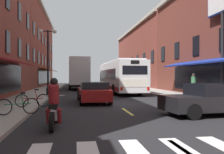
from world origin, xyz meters
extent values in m
cube|color=black|center=(0.00, 0.00, -0.05)|extent=(34.80, 80.00, 0.10)
cube|color=#DBCC4C|center=(0.00, -10.00, 0.00)|extent=(0.14, 2.40, 0.01)
cube|color=#DBCC4C|center=(0.00, -3.50, 0.00)|extent=(0.14, 2.40, 0.01)
cube|color=#DBCC4C|center=(0.00, 3.00, 0.00)|extent=(0.14, 2.40, 0.01)
cube|color=#DBCC4C|center=(0.00, 9.50, 0.00)|extent=(0.14, 2.40, 0.01)
cube|color=#DBCC4C|center=(0.00, 16.00, 0.00)|extent=(0.14, 2.40, 0.01)
cube|color=#DBCC4C|center=(0.00, 22.50, 0.00)|extent=(0.14, 2.40, 0.01)
cube|color=#DBCC4C|center=(0.00, 29.00, 0.00)|extent=(0.14, 2.40, 0.01)
cube|color=#DBCC4C|center=(0.00, 35.50, 0.00)|extent=(0.14, 2.40, 0.01)
cube|color=silver|center=(0.00, -10.00, 0.00)|extent=(0.50, 2.80, 0.01)
cube|color=#A39E93|center=(-5.90, 0.00, 0.07)|extent=(3.00, 80.00, 0.14)
cube|color=#A39E93|center=(5.90, 0.00, 0.07)|extent=(3.00, 80.00, 0.14)
cube|color=maroon|center=(-6.65, 0.00, 2.75)|extent=(1.38, 14.93, 0.44)
cube|color=black|center=(-7.36, 3.81, 4.20)|extent=(0.10, 1.00, 1.60)
cube|color=black|center=(-7.36, 7.62, 4.20)|extent=(0.10, 1.00, 1.60)
cube|color=black|center=(-7.36, 11.43, 4.20)|extent=(0.10, 1.00, 1.60)
cube|color=black|center=(-7.36, 7.62, 7.40)|extent=(0.10, 1.00, 1.60)
cube|color=black|center=(-7.36, 11.43, 7.40)|extent=(0.10, 1.00, 1.60)
cube|color=brown|center=(-11.40, 26.67, 6.20)|extent=(8.00, 26.57, 12.40)
cube|color=#B2AD9E|center=(-7.30, 26.67, 12.05)|extent=(0.44, 26.07, 0.40)
cube|color=black|center=(-7.36, 26.67, 1.55)|extent=(0.10, 16.00, 2.10)
cube|color=brown|center=(-6.65, 26.67, 2.75)|extent=(1.38, 14.93, 0.44)
cube|color=black|center=(-7.36, 15.24, 4.20)|extent=(0.10, 1.00, 1.60)
cube|color=black|center=(-7.36, 19.05, 4.20)|extent=(0.10, 1.00, 1.60)
cube|color=black|center=(-7.36, 22.86, 4.20)|extent=(0.10, 1.00, 1.60)
cube|color=black|center=(-7.36, 26.67, 4.20)|extent=(0.10, 1.00, 1.60)
cube|color=black|center=(-7.36, 30.48, 4.20)|extent=(0.10, 1.00, 1.60)
cube|color=black|center=(-7.36, 34.29, 4.20)|extent=(0.10, 1.00, 1.60)
cube|color=black|center=(-7.36, 38.10, 4.20)|extent=(0.10, 1.00, 1.60)
cube|color=black|center=(-7.36, 15.24, 7.40)|extent=(0.10, 1.00, 1.60)
cube|color=black|center=(-7.36, 19.05, 7.40)|extent=(0.10, 1.00, 1.60)
cube|color=black|center=(-7.36, 22.86, 7.40)|extent=(0.10, 1.00, 1.60)
cube|color=black|center=(-7.36, 26.67, 7.40)|extent=(0.10, 1.00, 1.60)
cube|color=black|center=(-7.36, 30.48, 7.40)|extent=(0.10, 1.00, 1.60)
cube|color=black|center=(-7.36, 34.29, 7.40)|extent=(0.10, 1.00, 1.60)
cube|color=black|center=(-7.36, 38.10, 7.40)|extent=(0.10, 1.00, 1.60)
cube|color=black|center=(7.36, 0.00, 1.55)|extent=(0.10, 16.00, 2.10)
cube|color=navy|center=(6.65, 0.00, 2.75)|extent=(1.38, 14.93, 0.44)
cube|color=black|center=(7.36, 0.00, 4.20)|extent=(0.10, 1.00, 1.60)
cube|color=black|center=(7.36, 3.81, 4.20)|extent=(0.10, 1.00, 1.60)
cube|color=black|center=(7.36, 7.62, 4.20)|extent=(0.10, 1.00, 1.60)
cube|color=black|center=(7.36, 11.43, 4.20)|extent=(0.10, 1.00, 1.60)
cube|color=brown|center=(11.40, 26.67, 5.11)|extent=(8.00, 26.57, 10.21)
cube|color=#B2AD9E|center=(7.30, 26.67, 9.86)|extent=(0.44, 26.07, 0.40)
cube|color=black|center=(7.36, 26.67, 1.55)|extent=(0.10, 16.00, 2.10)
cube|color=brown|center=(6.65, 26.67, 2.75)|extent=(1.38, 14.93, 0.44)
cube|color=black|center=(7.36, 15.24, 4.20)|extent=(0.10, 1.00, 1.60)
cube|color=black|center=(7.36, 19.05, 4.20)|extent=(0.10, 1.00, 1.60)
cube|color=black|center=(7.36, 22.86, 4.20)|extent=(0.10, 1.00, 1.60)
cube|color=black|center=(7.36, 26.67, 4.20)|extent=(0.10, 1.00, 1.60)
cube|color=black|center=(7.36, 30.48, 4.20)|extent=(0.10, 1.00, 1.60)
cube|color=black|center=(7.36, 34.29, 4.20)|extent=(0.10, 1.00, 1.60)
cube|color=black|center=(7.36, 38.10, 4.20)|extent=(0.10, 1.00, 1.60)
cylinder|color=black|center=(7.05, -0.29, 3.06)|extent=(0.18, 0.18, 5.83)
cylinder|color=black|center=(7.05, -0.29, 0.26)|extent=(0.40, 0.40, 0.24)
cube|color=navy|center=(7.05, -0.29, 6.63)|extent=(0.10, 3.35, 1.47)
cube|color=white|center=(6.99, -0.29, 6.63)|extent=(0.04, 3.19, 1.31)
cube|color=white|center=(7.11, -0.29, 6.63)|extent=(0.04, 3.19, 1.31)
cube|color=silver|center=(2.04, 9.63, 1.69)|extent=(2.89, 11.70, 2.68)
cube|color=silver|center=(2.04, 9.63, 3.09)|extent=(2.66, 10.50, 0.16)
cube|color=black|center=(2.03, 9.93, 1.88)|extent=(2.86, 9.31, 0.96)
cube|color=maroon|center=(2.04, 9.63, 0.60)|extent=(2.91, 11.30, 0.36)
cube|color=black|center=(1.87, 15.40, 1.88)|extent=(2.25, 0.19, 1.10)
cube|color=black|center=(2.21, 3.85, 2.18)|extent=(2.05, 0.18, 0.70)
cube|color=silver|center=(2.21, 3.84, 1.15)|extent=(2.15, 0.16, 0.64)
cube|color=black|center=(2.21, 3.84, 2.81)|extent=(0.70, 0.12, 0.28)
cube|color=red|center=(1.12, 3.80, 0.70)|extent=(0.20, 0.09, 0.28)
cube|color=red|center=(3.31, 3.87, 0.70)|extent=(0.20, 0.09, 0.28)
cylinder|color=black|center=(0.75, 13.41, 0.50)|extent=(0.33, 1.01, 1.00)
cylinder|color=black|center=(3.10, 13.48, 0.50)|extent=(0.33, 1.01, 1.00)
cylinder|color=black|center=(0.96, 6.28, 0.50)|extent=(0.33, 1.01, 1.00)
cylinder|color=black|center=(3.31, 6.35, 0.50)|extent=(0.33, 1.01, 1.00)
cube|color=#B21E19|center=(-2.11, 18.72, 1.55)|extent=(2.36, 2.36, 2.40)
cube|color=black|center=(-2.14, 19.83, 2.40)|extent=(2.00, 0.15, 0.80)
cube|color=silver|center=(-2.01, 15.08, 2.31)|extent=(2.54, 5.05, 3.22)
cube|color=maroon|center=(-0.79, 15.11, 2.47)|extent=(0.14, 2.99, 0.90)
cube|color=black|center=(-2.04, 16.23, 0.55)|extent=(2.09, 6.94, 0.24)
cylinder|color=black|center=(-3.20, 18.49, 0.45)|extent=(0.30, 0.91, 0.90)
cylinder|color=black|center=(-1.00, 18.55, 0.45)|extent=(0.30, 0.91, 0.90)
cylinder|color=black|center=(-3.09, 14.30, 0.45)|extent=(0.30, 0.91, 0.90)
cylinder|color=black|center=(-0.89, 14.36, 0.45)|extent=(0.30, 0.91, 0.90)
cube|color=maroon|center=(-1.33, 0.75, 0.57)|extent=(1.91, 4.55, 0.66)
cube|color=black|center=(-1.32, 0.57, 1.10)|extent=(1.68, 2.48, 0.47)
cube|color=red|center=(-1.97, -1.50, 0.80)|extent=(0.20, 0.07, 0.14)
cube|color=red|center=(-0.55, -1.46, 0.80)|extent=(0.20, 0.07, 0.14)
cylinder|color=black|center=(-2.21, 2.27, 0.32)|extent=(0.24, 0.65, 0.64)
cylinder|color=black|center=(-0.54, 2.32, 0.32)|extent=(0.24, 0.65, 0.64)
cylinder|color=black|center=(-2.12, -0.83, 0.32)|extent=(0.24, 0.65, 0.64)
cylinder|color=black|center=(-0.44, -0.78, 0.32)|extent=(0.24, 0.65, 0.64)
cube|color=black|center=(3.59, -5.07, 0.56)|extent=(4.79, 2.31, 0.63)
cube|color=black|center=(3.78, -5.05, 1.12)|extent=(2.66, 1.92, 0.55)
cylinder|color=black|center=(2.08, -6.10, 0.32)|extent=(0.66, 0.29, 0.64)
cylinder|color=black|center=(1.90, -4.38, 0.32)|extent=(0.66, 0.29, 0.64)
cube|color=silver|center=(-2.19, 24.70, 0.58)|extent=(1.91, 4.54, 0.68)
cube|color=black|center=(-2.18, 24.52, 1.13)|extent=(1.69, 2.47, 0.47)
cube|color=red|center=(-2.83, 22.45, 0.82)|extent=(0.20, 0.07, 0.14)
cube|color=red|center=(-1.41, 22.50, 0.82)|extent=(0.20, 0.07, 0.14)
cylinder|color=black|center=(-3.07, 26.22, 0.32)|extent=(0.24, 0.65, 0.64)
cylinder|color=black|center=(-1.40, 26.27, 0.32)|extent=(0.24, 0.65, 0.64)
cylinder|color=black|center=(-2.98, 23.13, 0.32)|extent=(0.24, 0.65, 0.64)
cylinder|color=black|center=(-1.30, 23.18, 0.32)|extent=(0.24, 0.65, 0.64)
cylinder|color=black|center=(-3.17, -5.93, 0.31)|extent=(0.11, 0.62, 0.62)
cylinder|color=black|center=(-3.19, -7.38, 0.31)|extent=(0.13, 0.62, 0.62)
cylinder|color=#B2B2B7|center=(-3.17, -6.05, 0.61)|extent=(0.08, 0.33, 0.68)
ellipsoid|color=maroon|center=(-3.18, -6.48, 0.81)|extent=(0.33, 0.57, 0.28)
cube|color=black|center=(-3.18, -6.88, 0.74)|extent=(0.27, 0.56, 0.12)
cube|color=#B2B2B7|center=(-3.18, -6.66, 0.40)|extent=(0.25, 0.40, 0.30)
cylinder|color=#B2B2B7|center=(-3.17, -6.15, 1.02)|extent=(0.62, 0.05, 0.04)
cylinder|color=maroon|center=(-3.18, -6.81, 1.13)|extent=(0.35, 0.46, 0.66)
sphere|color=black|center=(-3.18, -6.70, 1.53)|extent=(0.26, 0.26, 0.26)
cylinder|color=maroon|center=(-3.36, -6.78, 0.40)|extent=(0.15, 0.36, 0.56)
cylinder|color=maroon|center=(-3.00, -6.78, 0.40)|extent=(0.15, 0.36, 0.56)
torus|color=black|center=(-5.32, -4.71, 0.47)|extent=(0.66, 0.18, 0.66)
torus|color=black|center=(-4.29, -4.49, 0.47)|extent=(0.66, 0.18, 0.66)
cylinder|color=#1E7F3F|center=(-4.80, -4.60, 0.57)|extent=(0.98, 0.25, 0.04)
cylinder|color=#1E7F3F|center=(-4.63, -4.56, 0.75)|extent=(0.14, 0.06, 0.50)
cube|color=black|center=(-4.61, -4.56, 1.02)|extent=(0.22, 0.16, 0.06)
cylinder|color=#1E7F3F|center=(-5.24, -4.69, 1.02)|extent=(0.13, 0.48, 0.03)
torus|color=black|center=(-5.14, -2.23, 0.47)|extent=(0.66, 0.05, 0.66)
torus|color=black|center=(-4.09, -2.22, 0.47)|extent=(0.66, 0.05, 0.66)
cylinder|color=red|center=(-4.61, -2.22, 0.57)|extent=(1.00, 0.05, 0.04)
cylinder|color=red|center=(-4.43, -2.22, 0.75)|extent=(0.14, 0.04, 0.50)
cube|color=black|center=(-4.41, -2.22, 1.02)|extent=(0.20, 0.12, 0.06)
cylinder|color=red|center=(-5.06, -2.23, 1.02)|extent=(0.03, 0.48, 0.03)
cylinder|color=#4C4C51|center=(6.68, 15.80, 0.54)|extent=(0.28, 0.28, 0.79)
cylinder|color=black|center=(6.68, 15.80, 1.24)|extent=(0.36, 0.36, 0.61)
sphere|color=#C16F63|center=(6.68, 15.80, 1.67)|extent=(0.21, 0.21, 0.21)
cube|color=navy|center=(6.80, 16.00, 1.27)|extent=(0.31, 0.27, 0.36)
cylinder|color=maroon|center=(5.65, 15.59, 0.57)|extent=(0.28, 0.28, 0.85)
cylinder|color=#66387F|center=(5.65, 15.59, 1.32)|extent=(0.36, 0.36, 0.66)
sphere|color=tan|center=(5.65, 15.59, 1.79)|extent=(0.23, 0.23, 0.23)
cylinder|color=black|center=(6.55, 2.63, 0.58)|extent=(0.28, 0.28, 0.87)
cylinder|color=#33663F|center=(6.55, 2.63, 1.35)|extent=(0.36, 0.36, 0.67)
sphere|color=tan|center=(6.55, 2.63, 1.82)|extent=(0.24, 0.24, 0.24)
cylinder|color=black|center=(-4.67, 5.46, 2.79)|extent=(0.14, 0.14, 5.31)
cylinder|color=black|center=(-4.67, 5.46, 0.44)|extent=(0.28, 0.28, 0.60)
cylinder|color=black|center=(-4.67, 5.46, 5.35)|extent=(1.10, 0.07, 0.07)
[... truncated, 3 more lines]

